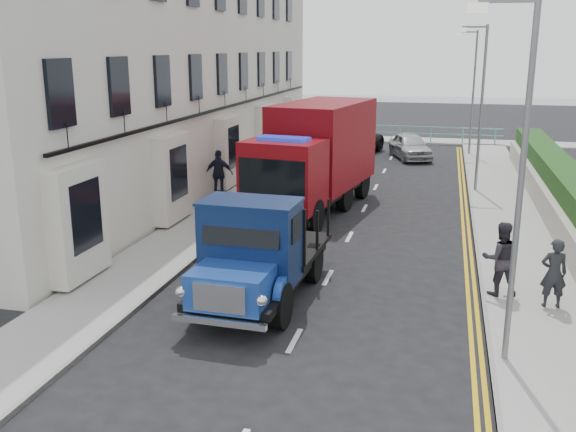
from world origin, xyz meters
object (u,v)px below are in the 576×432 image
Objects in this scene: lamp_mid at (479,99)px; red_lorry at (316,154)px; bedford_lorry at (253,259)px; lamp_far at (472,85)px; lamp_near at (516,166)px; parked_car_front at (245,241)px; pedestrian_east_near at (554,273)px.

red_lorry is (-6.03, -4.59, -1.84)m from lamp_mid.
lamp_mid reaches higher than bedford_lorry.
lamp_far is 0.87× the size of red_lorry.
lamp_near is 8.97m from parked_car_front.
red_lorry reaches higher than pedestrian_east_near.
bedford_lorry is at bearing -65.96° from parked_car_front.
lamp_far is at bearing 79.52° from bedford_lorry.
lamp_mid is 1.22× the size of bedford_lorry.
bedford_lorry is (-5.55, -14.44, -2.77)m from lamp_mid.
lamp_far is at bearing -92.85° from pedestrian_east_near.
red_lorry is (-0.48, 9.85, 0.93)m from bedford_lorry.
bedford_lorry reaches higher than pedestrian_east_near.
lamp_far is 25.22m from bedford_lorry.
lamp_mid is at bearing 90.00° from lamp_near.
parked_car_front is at bearing 113.10° from bedford_lorry.
lamp_near is 4.15× the size of pedestrian_east_near.
lamp_far is (0.00, 26.00, 0.00)m from lamp_near.
red_lorry is at bearing -54.88° from pedestrian_east_near.
lamp_mid is 15.72m from bedford_lorry.
lamp_mid is 1.00× the size of lamp_far.
lamp_near reaches higher than bedford_lorry.
pedestrian_east_near is at bearing -86.54° from lamp_far.
bedford_lorry is 1.59× the size of parked_car_front.
lamp_mid is 13.42m from pedestrian_east_near.
pedestrian_east_near is at bearing -83.90° from lamp_mid.
red_lorry is 4.77× the size of pedestrian_east_near.
lamp_near reaches higher than pedestrian_east_near.
pedestrian_east_near is (8.17, -1.79, 0.35)m from parked_car_front.
bedford_lorry is 3.51m from parked_car_front.
lamp_mid is 13.53m from parked_car_front.
lamp_mid is at bearing 71.29° from bedford_lorry.
bedford_lorry is 3.40× the size of pedestrian_east_near.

